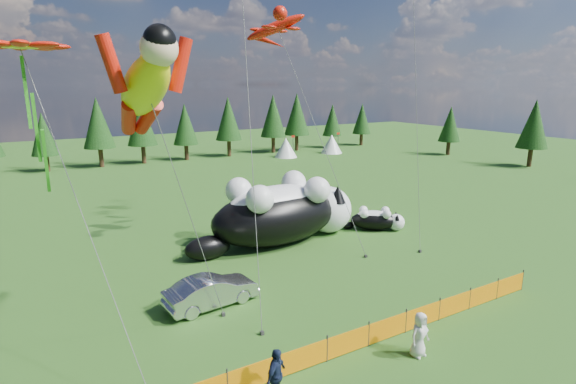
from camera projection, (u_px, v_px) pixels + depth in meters
name	position (u px, v px, depth m)	size (l,w,h in m)	color
ground	(306.00, 320.00, 19.86)	(160.00, 160.00, 0.00)	#123609
safety_fence	(348.00, 342.00, 17.22)	(22.06, 0.06, 1.10)	#262626
tree_line	(116.00, 134.00, 56.74)	(90.00, 4.00, 8.00)	black
festival_tents	(213.00, 153.00, 58.53)	(50.00, 3.20, 2.80)	white
cat_large	(284.00, 211.00, 29.23)	(12.20, 4.86, 4.41)	black
cat_small	(377.00, 219.00, 31.99)	(3.87, 3.23, 1.61)	black
car	(212.00, 291.00, 20.97)	(1.54, 4.42, 1.46)	silver
spectator_c	(276.00, 376.00, 14.49)	(1.12, 0.57, 1.92)	#151F3B
spectator_e	(419.00, 335.00, 17.02)	(0.87, 0.57, 1.78)	silver
superhero_kite	(145.00, 87.00, 14.41)	(5.40, 4.53, 12.37)	yellow
gecko_kite	(275.00, 28.00, 28.79)	(6.25, 10.27, 15.68)	red
flower_kite	(21.00, 51.00, 15.06)	(4.44, 8.03, 12.93)	red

